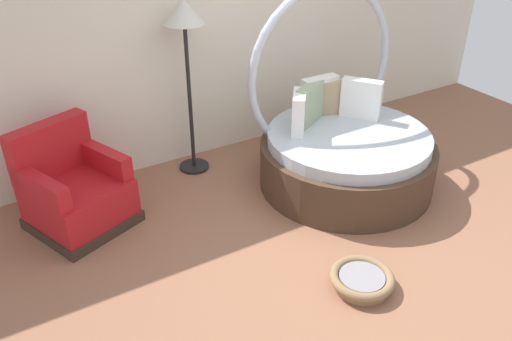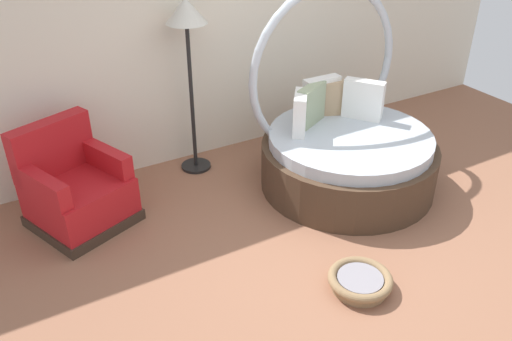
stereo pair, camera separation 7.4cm
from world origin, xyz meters
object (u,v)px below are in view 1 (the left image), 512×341
(red_armchair, at_px, (74,192))
(pet_basket, at_px, (362,280))
(floor_lamp, at_px, (185,29))
(round_daybed, at_px, (343,147))

(red_armchair, height_order, pet_basket, red_armchair)
(pet_basket, relative_size, floor_lamp, 0.28)
(pet_basket, bearing_deg, floor_lamp, 97.94)
(floor_lamp, bearing_deg, red_armchair, -164.49)
(round_daybed, relative_size, pet_basket, 3.86)
(pet_basket, bearing_deg, red_armchair, 129.77)
(red_armchair, xyz_separation_m, floor_lamp, (1.34, 0.37, 1.20))
(round_daybed, bearing_deg, red_armchair, 165.49)
(red_armchair, relative_size, pet_basket, 2.03)
(floor_lamp, bearing_deg, round_daybed, -40.63)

